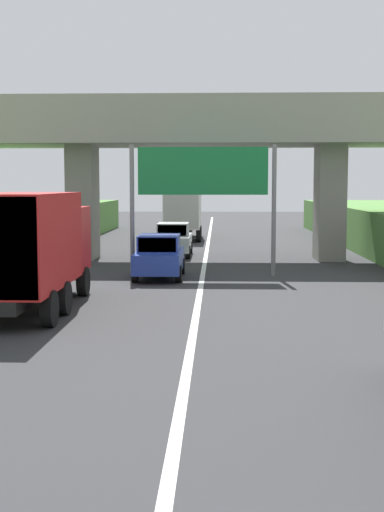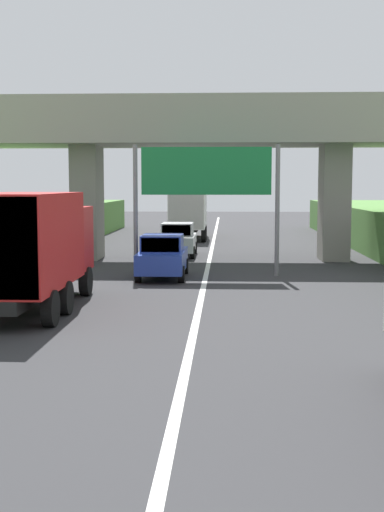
{
  "view_description": "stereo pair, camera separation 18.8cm",
  "coord_description": "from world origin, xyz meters",
  "px_view_note": "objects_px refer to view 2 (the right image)",
  "views": [
    {
      "loc": [
        0.6,
        5.64,
        3.67
      ],
      "look_at": [
        0.0,
        21.88,
        2.0
      ],
      "focal_mm": 48.85,
      "sensor_mm": 36.0,
      "label": 1
    },
    {
      "loc": [
        0.79,
        5.65,
        3.67
      ],
      "look_at": [
        0.0,
        21.88,
        2.0
      ],
      "focal_mm": 48.85,
      "sensor_mm": 36.0,
      "label": 2
    }
  ],
  "objects_px": {
    "truck_red": "(32,245)",
    "car_blue": "(163,256)",
    "car_silver": "(178,240)",
    "overhead_highway_sign": "(206,179)",
    "truck_yellow": "(189,211)"
  },
  "relations": [
    {
      "from": "overhead_highway_sign",
      "to": "car_silver",
      "type": "bearing_deg",
      "value": 102.47
    },
    {
      "from": "truck_red",
      "to": "car_blue",
      "type": "distance_m",
      "value": 7.98
    },
    {
      "from": "overhead_highway_sign",
      "to": "truck_red",
      "type": "height_order",
      "value": "overhead_highway_sign"
    },
    {
      "from": "truck_yellow",
      "to": "car_blue",
      "type": "relative_size",
      "value": 1.78
    },
    {
      "from": "truck_red",
      "to": "car_blue",
      "type": "bearing_deg",
      "value": 66.74
    },
    {
      "from": "truck_red",
      "to": "car_blue",
      "type": "relative_size",
      "value": 1.78
    },
    {
      "from": "car_blue",
      "to": "truck_yellow",
      "type": "bearing_deg",
      "value": 90.0
    },
    {
      "from": "overhead_highway_sign",
      "to": "car_silver",
      "type": "relative_size",
      "value": 1.43
    },
    {
      "from": "truck_yellow",
      "to": "car_silver",
      "type": "bearing_deg",
      "value": -89.92
    },
    {
      "from": "truck_red",
      "to": "car_silver",
      "type": "relative_size",
      "value": 1.78
    },
    {
      "from": "car_blue",
      "to": "car_silver",
      "type": "bearing_deg",
      "value": 89.91
    },
    {
      "from": "truck_red",
      "to": "car_silver",
      "type": "height_order",
      "value": "truck_red"
    },
    {
      "from": "car_silver",
      "to": "truck_red",
      "type": "bearing_deg",
      "value": -101.31
    },
    {
      "from": "overhead_highway_sign",
      "to": "truck_yellow",
      "type": "relative_size",
      "value": 0.81
    },
    {
      "from": "overhead_highway_sign",
      "to": "truck_yellow",
      "type": "xyz_separation_m",
      "value": [
        -1.68,
        18.64,
        -1.94
      ]
    }
  ]
}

